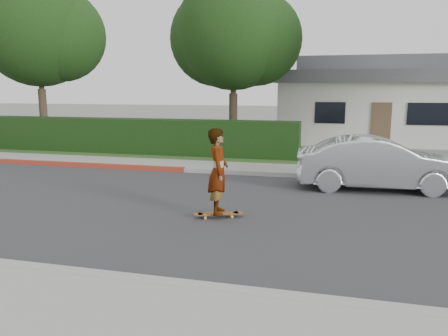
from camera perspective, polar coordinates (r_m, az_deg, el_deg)
The scene contains 13 objects.
ground at distance 11.28m, azimuth -16.86°, elevation -4.11°, with size 120.00×120.00×0.00m, color slate.
road at distance 11.28m, azimuth -16.86°, elevation -4.09°, with size 60.00×8.00×0.01m, color #2D2D30.
curb_far at distance 14.84m, azimuth -8.76°, elevation -0.08°, with size 60.00×0.20×0.15m, color #9E9E99.
curb_red_section at distance 17.39m, azimuth -24.13°, elevation 0.67°, with size 12.00×0.21×0.15m, color maroon.
sidewalk_far at distance 15.66m, azimuth -7.48°, elevation 0.45°, with size 60.00×1.60×0.12m, color gray.
planting_strip at distance 17.14m, azimuth -5.52°, elevation 1.31°, with size 60.00×1.60×0.10m, color #2D4C1E.
hedge at distance 18.79m, azimuth -13.60°, elevation 4.02°, with size 15.00×1.00×1.50m, color black.
tree_left at distance 22.50m, azimuth -22.92°, elevation 16.04°, with size 5.99×5.21×8.00m.
tree_center at distance 19.12m, azimuth 1.34°, elevation 16.88°, with size 5.66×4.84×7.44m.
house at distance 25.44m, azimuth 19.53°, elevation 8.35°, with size 10.60×8.60×4.30m.
skateboard at distance 9.37m, azimuth -0.75°, elevation -5.99°, with size 1.07×0.60×0.10m.
skateboarder at distance 9.16m, azimuth -0.77°, elevation -0.44°, with size 0.66×0.43×1.82m, color white.
car_silver at distance 12.57m, azimuth 19.49°, elevation 0.55°, with size 1.52×4.37×1.44m, color silver.
Camera 1 is at (5.72, -9.33, 2.74)m, focal length 35.00 mm.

